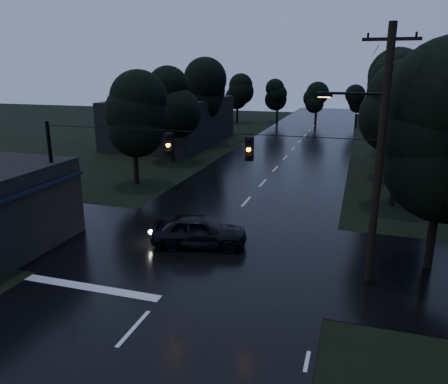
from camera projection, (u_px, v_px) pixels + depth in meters
The scene contains 15 objects.
main_road at pixel (275, 169), 37.56m from camera, with size 12.00×120.00×0.02m, color black.
cross_street at pixel (204, 249), 21.04m from camera, with size 60.00×9.00×0.02m, color black.
building_far_left at pixel (172, 121), 50.06m from camera, with size 10.00×16.00×5.00m, color black.
utility_pole_main at pixel (377, 154), 16.55m from camera, with size 3.50×0.30×10.00m.
utility_pole_far at pixel (383, 131), 32.28m from camera, with size 2.00×0.30×7.50m.
anchor_pole_left at pixel (53, 182), 21.45m from camera, with size 0.18×0.18×6.00m, color black.
span_signals at pixel (207, 145), 18.51m from camera, with size 15.00×0.37×1.12m.
tree_corner_near at pixel (446, 131), 17.44m from camera, with size 4.48×4.48×9.44m.
tree_left_a at pixel (133, 113), 31.35m from camera, with size 3.92×3.92×8.26m.
tree_left_b at pixel (171, 100), 38.76m from camera, with size 4.20×4.20×8.85m.
tree_left_c at pixel (203, 90), 48.01m from camera, with size 4.48×4.48×9.44m.
tree_right_a at pixel (401, 116), 26.09m from camera, with size 4.20×4.20×8.85m.
tree_right_b at pixel (403, 101), 33.16m from camera, with size 4.48×4.48×9.44m.
tree_right_c at pixel (402, 90), 42.06m from camera, with size 4.76×4.76×10.03m.
car at pixel (199, 231), 21.21m from camera, with size 1.86×4.62×1.57m, color black.
Camera 1 is at (6.71, -6.30, 8.44)m, focal length 35.00 mm.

